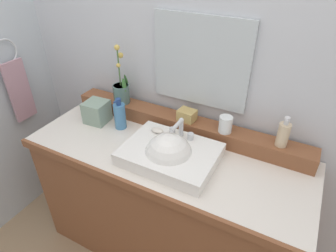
{
  "coord_description": "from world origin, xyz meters",
  "views": [
    {
      "loc": [
        0.57,
        -1.05,
        1.77
      ],
      "look_at": [
        0.02,
        -0.01,
        0.99
      ],
      "focal_mm": 30.85,
      "sensor_mm": 36.0,
      "label": 1
    }
  ],
  "objects_px": {
    "soap_bar": "(157,130)",
    "trinket_box": "(187,115)",
    "tumbler_cup": "(225,124)",
    "tissue_box": "(97,112)",
    "sink_basin": "(169,155)",
    "soap_dispenser": "(283,134)",
    "hand_towel": "(20,91)",
    "potted_plant": "(121,90)",
    "lotion_bottle": "(120,115)"
  },
  "relations": [
    {
      "from": "soap_bar",
      "to": "trinket_box",
      "type": "distance_m",
      "value": 0.19
    },
    {
      "from": "tumbler_cup",
      "to": "tissue_box",
      "type": "relative_size",
      "value": 0.68
    },
    {
      "from": "tumbler_cup",
      "to": "tissue_box",
      "type": "distance_m",
      "value": 0.77
    },
    {
      "from": "sink_basin",
      "to": "tumbler_cup",
      "type": "xyz_separation_m",
      "value": [
        0.2,
        0.25,
        0.1
      ]
    },
    {
      "from": "sink_basin",
      "to": "tissue_box",
      "type": "xyz_separation_m",
      "value": [
        -0.56,
        0.12,
        0.03
      ]
    },
    {
      "from": "soap_dispenser",
      "to": "tissue_box",
      "type": "xyz_separation_m",
      "value": [
        -1.04,
        -0.15,
        -0.09
      ]
    },
    {
      "from": "tissue_box",
      "to": "hand_towel",
      "type": "distance_m",
      "value": 0.58
    },
    {
      "from": "sink_basin",
      "to": "potted_plant",
      "type": "height_order",
      "value": "potted_plant"
    },
    {
      "from": "trinket_box",
      "to": "hand_towel",
      "type": "height_order",
      "value": "hand_towel"
    },
    {
      "from": "sink_basin",
      "to": "potted_plant",
      "type": "xyz_separation_m",
      "value": [
        -0.47,
        0.27,
        0.13
      ]
    },
    {
      "from": "soap_dispenser",
      "to": "hand_towel",
      "type": "height_order",
      "value": "hand_towel"
    },
    {
      "from": "soap_dispenser",
      "to": "soap_bar",
      "type": "bearing_deg",
      "value": -164.79
    },
    {
      "from": "hand_towel",
      "to": "soap_dispenser",
      "type": "bearing_deg",
      "value": 7.73
    },
    {
      "from": "soap_bar",
      "to": "lotion_bottle",
      "type": "distance_m",
      "value": 0.27
    },
    {
      "from": "lotion_bottle",
      "to": "tissue_box",
      "type": "height_order",
      "value": "lotion_bottle"
    },
    {
      "from": "soap_bar",
      "to": "trinket_box",
      "type": "relative_size",
      "value": 0.74
    },
    {
      "from": "soap_bar",
      "to": "hand_towel",
      "type": "relative_size",
      "value": 0.17
    },
    {
      "from": "tissue_box",
      "to": "hand_towel",
      "type": "xyz_separation_m",
      "value": [
        -0.58,
        -0.07,
        0.04
      ]
    },
    {
      "from": "potted_plant",
      "to": "tissue_box",
      "type": "height_order",
      "value": "potted_plant"
    },
    {
      "from": "potted_plant",
      "to": "trinket_box",
      "type": "bearing_deg",
      "value": -0.25
    },
    {
      "from": "sink_basin",
      "to": "soap_dispenser",
      "type": "xyz_separation_m",
      "value": [
        0.48,
        0.27,
        0.12
      ]
    },
    {
      "from": "soap_bar",
      "to": "tumbler_cup",
      "type": "bearing_deg",
      "value": 24.62
    },
    {
      "from": "potted_plant",
      "to": "soap_dispenser",
      "type": "relative_size",
      "value": 2.25
    },
    {
      "from": "tumbler_cup",
      "to": "potted_plant",
      "type": "bearing_deg",
      "value": 178.94
    },
    {
      "from": "tissue_box",
      "to": "potted_plant",
      "type": "bearing_deg",
      "value": 57.99
    },
    {
      "from": "soap_bar",
      "to": "lotion_bottle",
      "type": "height_order",
      "value": "lotion_bottle"
    },
    {
      "from": "lotion_bottle",
      "to": "hand_towel",
      "type": "relative_size",
      "value": 0.47
    },
    {
      "from": "soap_bar",
      "to": "trinket_box",
      "type": "height_order",
      "value": "trinket_box"
    },
    {
      "from": "potted_plant",
      "to": "tumbler_cup",
      "type": "bearing_deg",
      "value": -1.06
    },
    {
      "from": "lotion_bottle",
      "to": "tissue_box",
      "type": "bearing_deg",
      "value": -176.74
    },
    {
      "from": "soap_bar",
      "to": "hand_towel",
      "type": "xyz_separation_m",
      "value": [
        -1.01,
        -0.05,
        0.02
      ]
    },
    {
      "from": "sink_basin",
      "to": "tissue_box",
      "type": "distance_m",
      "value": 0.57
    },
    {
      "from": "potted_plant",
      "to": "trinket_box",
      "type": "distance_m",
      "value": 0.44
    },
    {
      "from": "potted_plant",
      "to": "hand_towel",
      "type": "bearing_deg",
      "value": -162.12
    },
    {
      "from": "sink_basin",
      "to": "lotion_bottle",
      "type": "height_order",
      "value": "lotion_bottle"
    },
    {
      "from": "tissue_box",
      "to": "hand_towel",
      "type": "bearing_deg",
      "value": -172.81
    },
    {
      "from": "lotion_bottle",
      "to": "potted_plant",
      "type": "bearing_deg",
      "value": 119.64
    },
    {
      "from": "lotion_bottle",
      "to": "sink_basin",
      "type": "bearing_deg",
      "value": -18.62
    },
    {
      "from": "potted_plant",
      "to": "tissue_box",
      "type": "xyz_separation_m",
      "value": [
        -0.09,
        -0.14,
        -0.1
      ]
    },
    {
      "from": "soap_dispenser",
      "to": "hand_towel",
      "type": "distance_m",
      "value": 1.63
    },
    {
      "from": "potted_plant",
      "to": "soap_bar",
      "type": "bearing_deg",
      "value": -25.21
    },
    {
      "from": "sink_basin",
      "to": "potted_plant",
      "type": "relative_size",
      "value": 1.29
    },
    {
      "from": "tumbler_cup",
      "to": "lotion_bottle",
      "type": "relative_size",
      "value": 0.47
    },
    {
      "from": "potted_plant",
      "to": "hand_towel",
      "type": "distance_m",
      "value": 0.7
    },
    {
      "from": "sink_basin",
      "to": "tissue_box",
      "type": "bearing_deg",
      "value": 167.55
    },
    {
      "from": "soap_dispenser",
      "to": "trinket_box",
      "type": "height_order",
      "value": "soap_dispenser"
    },
    {
      "from": "trinket_box",
      "to": "tissue_box",
      "type": "xyz_separation_m",
      "value": [
        -0.53,
        -0.14,
        -0.05
      ]
    },
    {
      "from": "potted_plant",
      "to": "trinket_box",
      "type": "height_order",
      "value": "potted_plant"
    },
    {
      "from": "soap_dispenser",
      "to": "tumbler_cup",
      "type": "bearing_deg",
      "value": -176.71
    },
    {
      "from": "potted_plant",
      "to": "hand_towel",
      "type": "xyz_separation_m",
      "value": [
        -0.67,
        -0.22,
        -0.07
      ]
    }
  ]
}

